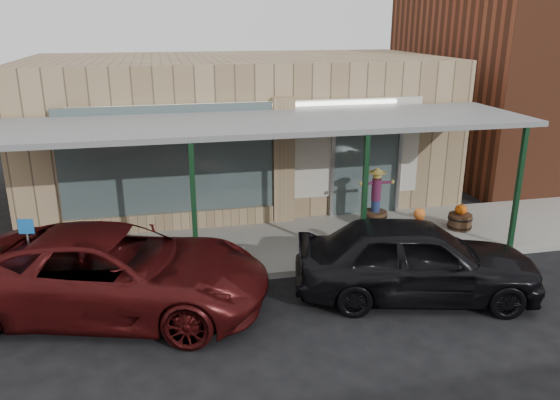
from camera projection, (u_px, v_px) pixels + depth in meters
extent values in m
plane|color=black|center=(308.00, 327.00, 9.74)|extent=(120.00, 120.00, 0.00)
cube|color=gray|center=(269.00, 246.00, 13.06)|extent=(40.00, 3.20, 0.15)
cube|color=tan|center=(238.00, 127.00, 16.69)|extent=(12.00, 6.00, 4.20)
cube|color=#4F6060|center=(169.00, 162.00, 13.37)|extent=(5.20, 0.06, 2.80)
cube|color=#4F6060|center=(366.00, 165.00, 14.69)|extent=(1.80, 0.06, 2.80)
cube|color=tan|center=(283.00, 163.00, 14.08)|extent=(0.55, 0.30, 3.40)
cube|color=tan|center=(172.00, 221.00, 13.91)|extent=(5.20, 0.30, 0.50)
cube|color=beige|center=(256.00, 153.00, 13.91)|extent=(9.00, 0.02, 2.60)
cube|color=white|center=(255.00, 106.00, 13.50)|extent=(7.50, 0.03, 0.10)
cube|color=slate|center=(268.00, 123.00, 12.12)|extent=(12.00, 3.00, 0.12)
cube|color=#10321A|center=(194.00, 213.00, 10.88)|extent=(0.10, 0.10, 2.95)
cube|color=#10321A|center=(364.00, 201.00, 11.62)|extent=(0.10, 0.10, 2.95)
cube|color=#10321A|center=(518.00, 190.00, 12.39)|extent=(0.10, 0.10, 2.95)
cylinder|color=#4C321E|center=(375.00, 219.00, 14.05)|extent=(0.70, 0.70, 0.40)
cylinder|color=navy|center=(375.00, 206.00, 13.94)|extent=(0.25, 0.25, 0.30)
cylinder|color=maroon|center=(376.00, 190.00, 13.81)|extent=(0.28, 0.28, 0.56)
sphere|color=gold|center=(377.00, 175.00, 13.69)|extent=(0.22, 0.22, 0.22)
cone|color=gold|center=(378.00, 170.00, 13.64)|extent=(0.36, 0.36, 0.14)
cylinder|color=#4C321E|center=(460.00, 221.00, 13.89)|extent=(0.67, 0.67, 0.39)
ellipsoid|color=orange|center=(461.00, 210.00, 13.78)|extent=(0.31, 0.31, 0.25)
cylinder|color=#4C471E|center=(462.00, 204.00, 13.74)|extent=(0.04, 0.04, 0.06)
cylinder|color=gray|center=(31.00, 261.00, 10.71)|extent=(0.04, 0.04, 1.15)
cube|color=blue|center=(26.00, 226.00, 10.48)|extent=(0.30, 0.07, 0.30)
imported|color=black|center=(416.00, 259.00, 10.61)|extent=(5.00, 2.94, 1.60)
ellipsoid|color=orange|center=(419.00, 228.00, 11.34)|extent=(0.33, 0.28, 0.42)
sphere|color=orange|center=(419.00, 214.00, 11.29)|extent=(0.24, 0.24, 0.24)
cylinder|color=#1A7733|center=(420.00, 221.00, 11.29)|extent=(0.16, 0.16, 0.02)
imported|color=#420D0D|center=(115.00, 272.00, 10.08)|extent=(6.22, 4.14, 1.59)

